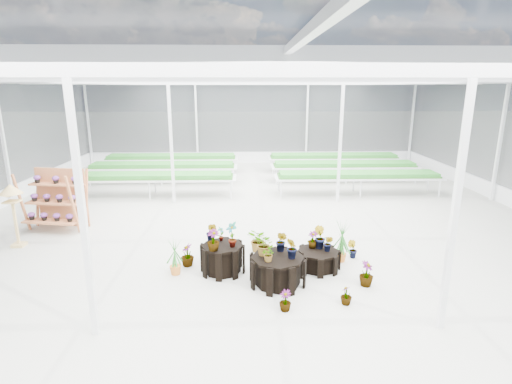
{
  "coord_description": "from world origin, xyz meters",
  "views": [
    {
      "loc": [
        -0.43,
        -10.1,
        4.11
      ],
      "look_at": [
        -0.11,
        0.53,
        1.3
      ],
      "focal_mm": 28.0,
      "sensor_mm": 36.0,
      "label": 1
    }
  ],
  "objects_px": {
    "plinth_tall": "(223,258)",
    "plinth_mid": "(277,270)",
    "shelf_rack": "(55,201)",
    "plinth_low": "(318,260)",
    "bird_table": "(14,216)"
  },
  "relations": [
    {
      "from": "plinth_tall",
      "to": "shelf_rack",
      "type": "xyz_separation_m",
      "value": [
        -5.04,
        2.95,
        0.56
      ]
    },
    {
      "from": "shelf_rack",
      "to": "bird_table",
      "type": "distance_m",
      "value": 1.35
    },
    {
      "from": "bird_table",
      "to": "plinth_tall",
      "type": "bearing_deg",
      "value": -29.14
    },
    {
      "from": "plinth_tall",
      "to": "shelf_rack",
      "type": "bearing_deg",
      "value": 149.65
    },
    {
      "from": "shelf_rack",
      "to": "plinth_mid",
      "type": "bearing_deg",
      "value": -19.9
    },
    {
      "from": "plinth_tall",
      "to": "plinth_mid",
      "type": "relative_size",
      "value": 0.82
    },
    {
      "from": "plinth_tall",
      "to": "shelf_rack",
      "type": "relative_size",
      "value": 0.54
    },
    {
      "from": "shelf_rack",
      "to": "plinth_low",
      "type": "bearing_deg",
      "value": -11.75
    },
    {
      "from": "plinth_mid",
      "to": "plinth_low",
      "type": "bearing_deg",
      "value": 34.99
    },
    {
      "from": "plinth_low",
      "to": "shelf_rack",
      "type": "bearing_deg",
      "value": 158.5
    },
    {
      "from": "plinth_tall",
      "to": "plinth_mid",
      "type": "bearing_deg",
      "value": -26.57
    },
    {
      "from": "plinth_low",
      "to": "bird_table",
      "type": "relative_size",
      "value": 0.58
    },
    {
      "from": "plinth_tall",
      "to": "plinth_low",
      "type": "relative_size",
      "value": 0.97
    },
    {
      "from": "plinth_mid",
      "to": "shelf_rack",
      "type": "xyz_separation_m",
      "value": [
        -6.24,
        3.55,
        0.58
      ]
    },
    {
      "from": "plinth_low",
      "to": "bird_table",
      "type": "distance_m",
      "value": 7.89
    }
  ]
}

